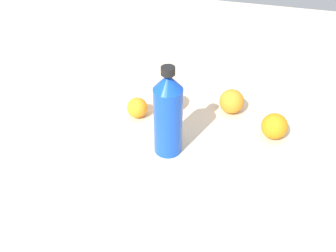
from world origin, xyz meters
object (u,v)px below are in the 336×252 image
(orange_1, at_px, (274,126))
(orange_3, at_px, (137,108))
(orange_2, at_px, (171,99))
(water_bottle, at_px, (168,114))
(orange_0, at_px, (232,101))

(orange_1, bearing_deg, orange_3, 91.51)
(orange_3, bearing_deg, orange_2, -55.98)
(orange_2, bearing_deg, water_bottle, -167.26)
(orange_2, bearing_deg, orange_0, -77.94)
(water_bottle, distance_m, orange_0, 0.27)
(orange_0, relative_size, orange_2, 0.98)
(water_bottle, xyz_separation_m, orange_2, (0.18, 0.04, -0.08))
(orange_1, distance_m, orange_3, 0.39)
(orange_2, height_order, orange_3, orange_2)
(orange_2, relative_size, orange_3, 1.23)
(water_bottle, height_order, orange_0, water_bottle)
(orange_0, bearing_deg, orange_2, 102.06)
(orange_0, distance_m, orange_1, 0.15)
(orange_1, height_order, orange_3, orange_1)
(water_bottle, bearing_deg, orange_1, 104.99)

